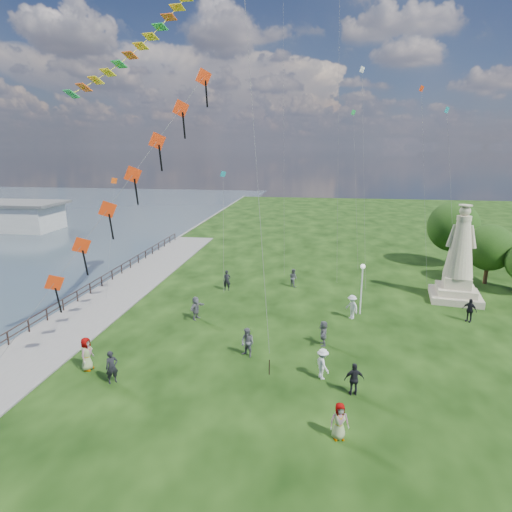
% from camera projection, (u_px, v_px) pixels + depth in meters
% --- Properties ---
extents(waterfront, '(200.00, 200.00, 1.51)m').
position_uv_depth(waterfront, '(69.00, 318.00, 31.82)').
color(waterfront, '#2F3C47').
rests_on(waterfront, ground).
extents(statue, '(4.43, 4.43, 7.89)m').
position_uv_depth(statue, '(459.00, 265.00, 34.83)').
color(statue, tan).
rests_on(statue, ground).
extents(lamppost, '(0.36, 0.36, 3.91)m').
position_uv_depth(lamppost, '(362.00, 278.00, 31.78)').
color(lamppost, silver).
rests_on(lamppost, ground).
extents(tree_row, '(8.05, 13.07, 6.84)m').
position_uv_depth(tree_row, '(474.00, 238.00, 41.51)').
color(tree_row, '#382314').
rests_on(tree_row, ground).
extents(person_0, '(0.78, 0.76, 1.80)m').
position_uv_depth(person_0, '(112.00, 367.00, 22.78)').
color(person_0, black).
rests_on(person_0, ground).
extents(person_1, '(1.04, 0.92, 1.82)m').
position_uv_depth(person_1, '(247.00, 343.00, 25.63)').
color(person_1, '#595960').
rests_on(person_1, ground).
extents(person_2, '(1.05, 1.26, 1.74)m').
position_uv_depth(person_2, '(323.00, 364.00, 23.20)').
color(person_2, silver).
rests_on(person_2, ground).
extents(person_3, '(1.09, 0.68, 1.75)m').
position_uv_depth(person_3, '(354.00, 379.00, 21.65)').
color(person_3, black).
rests_on(person_3, ground).
extents(person_4, '(0.92, 0.69, 1.69)m').
position_uv_depth(person_4, '(339.00, 421.00, 18.37)').
color(person_4, '#595960').
rests_on(person_4, ground).
extents(person_5, '(1.17, 1.75, 1.74)m').
position_uv_depth(person_5, '(196.00, 308.00, 31.27)').
color(person_5, '#595960').
rests_on(person_5, ground).
extents(person_6, '(0.71, 0.52, 1.81)m').
position_uv_depth(person_6, '(227.00, 280.00, 37.61)').
color(person_6, black).
rests_on(person_6, ground).
extents(person_7, '(0.92, 0.92, 1.66)m').
position_uv_depth(person_7, '(293.00, 278.00, 38.64)').
color(person_7, '#595960').
rests_on(person_7, ground).
extents(person_8, '(1.19, 1.30, 1.82)m').
position_uv_depth(person_8, '(352.00, 307.00, 31.35)').
color(person_8, silver).
rests_on(person_8, ground).
extents(person_9, '(1.11, 1.07, 1.74)m').
position_uv_depth(person_9, '(470.00, 310.00, 30.86)').
color(person_9, black).
rests_on(person_9, ground).
extents(person_10, '(0.61, 0.97, 1.95)m').
position_uv_depth(person_10, '(87.00, 354.00, 24.09)').
color(person_10, '#595960').
rests_on(person_10, ground).
extents(person_11, '(0.73, 1.54, 1.63)m').
position_uv_depth(person_11, '(323.00, 333.00, 27.18)').
color(person_11, '#595960').
rests_on(person_11, ground).
extents(red_kite_train, '(9.82, 9.35, 16.81)m').
position_uv_depth(red_kite_train, '(131.00, 181.00, 23.94)').
color(red_kite_train, black).
rests_on(red_kite_train, ground).
extents(small_kites, '(30.17, 17.48, 32.10)m').
position_uv_depth(small_kites, '(324.00, 117.00, 39.28)').
color(small_kites, teal).
rests_on(small_kites, ground).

